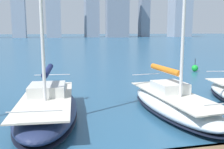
{
  "coord_description": "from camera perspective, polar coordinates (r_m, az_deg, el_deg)",
  "views": [
    {
      "loc": [
        3.33,
        6.11,
        4.46
      ],
      "look_at": [
        0.39,
        -6.86,
        2.2
      ],
      "focal_mm": 42.0,
      "sensor_mm": 36.0,
      "label": 1
    }
  ],
  "objects": [
    {
      "name": "sailboat_orange",
      "position": [
        14.49,
        13.24,
        -5.78
      ],
      "size": [
        3.18,
        8.24,
        13.03
      ],
      "color": "silver",
      "rests_on": "ground"
    },
    {
      "name": "channel_buoy",
      "position": [
        30.07,
        17.59,
        1.34
      ],
      "size": [
        0.7,
        0.7,
        1.4
      ],
      "color": "green",
      "rests_on": "ground"
    },
    {
      "name": "city_skyline",
      "position": [
        165.83,
        -10.22,
        14.2
      ],
      "size": [
        167.85,
        22.27,
        42.66
      ],
      "color": "#919BAA",
      "rests_on": "ground"
    },
    {
      "name": "sailboat_navy",
      "position": [
        13.63,
        -13.97,
        -6.75
      ],
      "size": [
        3.66,
        8.69,
        12.49
      ],
      "color": "navy",
      "rests_on": "ground"
    }
  ]
}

